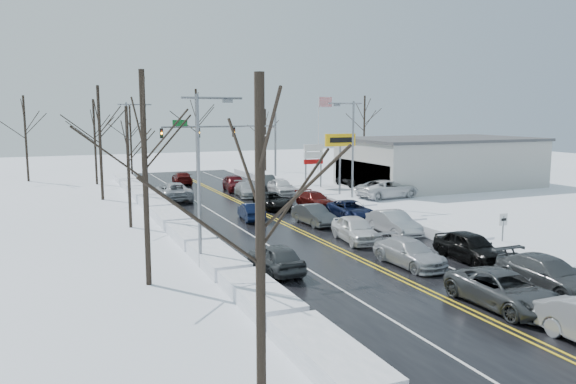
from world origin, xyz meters
name	(u,v)px	position (x,y,z in m)	size (l,w,h in m)	color
ground	(313,237)	(0.00, 0.00, 0.00)	(160.00, 160.00, 0.00)	white
road_surface	(301,231)	(0.00, 2.00, 0.01)	(14.00, 84.00, 0.01)	black
snow_bank_left	(191,241)	(-7.60, 2.00, 0.00)	(1.94, 72.00, 0.73)	white
snow_bank_right	(395,223)	(7.60, 2.00, 0.00)	(1.94, 72.00, 0.73)	white
traffic_signal_mast	(233,136)	(3.45, 27.99, 5.48)	(13.28, 0.39, 8.00)	slate
tires_plus_sign	(340,144)	(10.50, 15.99, 4.99)	(3.20, 0.34, 6.00)	slate
used_vehicles_sign	(313,157)	(10.50, 22.00, 3.32)	(2.20, 0.22, 4.65)	slate
speed_limit_sign	(503,226)	(8.20, -8.00, 1.63)	(0.55, 0.09, 2.35)	slate
flagpole	(320,130)	(15.17, 30.00, 5.93)	(1.87, 1.20, 10.00)	silver
dealership_building	(439,162)	(23.98, 18.00, 2.66)	(20.40, 12.40, 5.30)	#A3A39E
streetlight_ne	(351,145)	(8.30, 10.00, 5.31)	(3.20, 0.25, 9.00)	slate
streetlight_sw	(202,167)	(-8.30, -4.00, 5.31)	(3.20, 0.25, 9.00)	slate
streetlight_nw	(130,141)	(-8.30, 24.00, 5.31)	(3.20, 0.25, 9.00)	slate
tree_left_a	(260,190)	(-11.00, -20.00, 6.29)	(3.60, 3.60, 9.00)	#2D231C
tree_left_b	(144,136)	(-11.50, -6.00, 6.99)	(4.00, 4.00, 10.00)	#2D231C
tree_left_c	(127,143)	(-10.50, 8.00, 5.94)	(3.40, 3.40, 8.50)	#2D231C
tree_left_d	(99,120)	(-11.20, 22.00, 7.33)	(4.20, 4.20, 10.50)	#2D231C
tree_left_e	(94,125)	(-10.80, 34.00, 6.64)	(3.80, 3.80, 9.50)	#2D231C
tree_far_a	(25,122)	(-18.00, 40.00, 6.99)	(4.00, 4.00, 10.00)	#2D231C
tree_far_b	(130,126)	(-6.00, 41.00, 6.29)	(3.60, 3.60, 9.00)	#2D231C
tree_far_c	(196,115)	(2.00, 39.00, 7.68)	(4.40, 4.40, 11.00)	#2D231C
tree_far_d	(265,128)	(12.00, 40.50, 5.94)	(3.40, 3.40, 8.50)	#2D231C
tree_far_e	(364,117)	(28.00, 41.00, 7.33)	(4.20, 4.20, 10.50)	#2D231C
queued_car_2	(504,307)	(1.65, -14.97, 0.00)	(2.47, 5.35, 1.49)	#424547
queued_car_3	(409,266)	(1.78, -8.06, 0.00)	(1.95, 4.80, 1.39)	#A8AAB0
queued_car_4	(355,242)	(1.93, -2.09, 0.00)	(1.89, 4.70, 1.60)	silver
queued_car_5	(314,225)	(1.84, 3.78, 0.00)	(1.52, 4.36, 1.44)	#3F4144
queued_car_6	(273,209)	(1.57, 11.29, 0.00)	(2.23, 4.84, 1.34)	black
queued_car_7	(247,197)	(1.81, 18.61, 0.00)	(1.95, 4.81, 1.40)	#A3A7AB
queued_car_8	(235,191)	(1.88, 22.72, 0.00)	(1.97, 4.91, 1.67)	#47090E
queued_car_11	(547,290)	(5.13, -14.02, 0.00)	(2.15, 5.28, 1.53)	#414446
queued_car_12	(470,261)	(5.36, -8.63, 0.00)	(1.91, 4.75, 1.62)	black
queued_car_13	(393,234)	(5.30, -1.24, 0.00)	(1.66, 4.75, 1.57)	#AEB0B6
queued_car_14	(351,219)	(5.38, 4.69, 0.00)	(2.29, 4.97, 1.38)	black
queued_car_15	(315,207)	(5.11, 10.42, 0.00)	(1.87, 4.59, 1.33)	#490C09
queued_car_16	(281,195)	(5.16, 18.07, 0.00)	(1.91, 4.75, 1.62)	silver
queued_car_17	(267,189)	(5.38, 22.65, 0.00)	(1.57, 4.49, 1.48)	#383A3C
oncoming_car_0	(251,220)	(-1.76, 7.20, 0.00)	(1.40, 4.02, 1.32)	black
oncoming_car_1	(173,200)	(-5.24, 19.05, 0.00)	(2.78, 6.03, 1.68)	#ABADB3
oncoming_car_2	(182,184)	(-1.90, 30.41, 0.00)	(1.97, 4.83, 1.40)	#450A09
oncoming_car_3	(276,272)	(-5.20, -6.38, 0.00)	(1.75, 4.35, 1.48)	#3C3F41
parked_car_0	(387,198)	(13.86, 12.64, 0.00)	(2.86, 6.20, 1.72)	white
parked_car_1	(398,192)	(16.97, 15.45, 0.00)	(2.39, 5.88, 1.71)	#444749
parked_car_2	(352,186)	(14.86, 21.32, 0.00)	(1.95, 4.85, 1.65)	black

